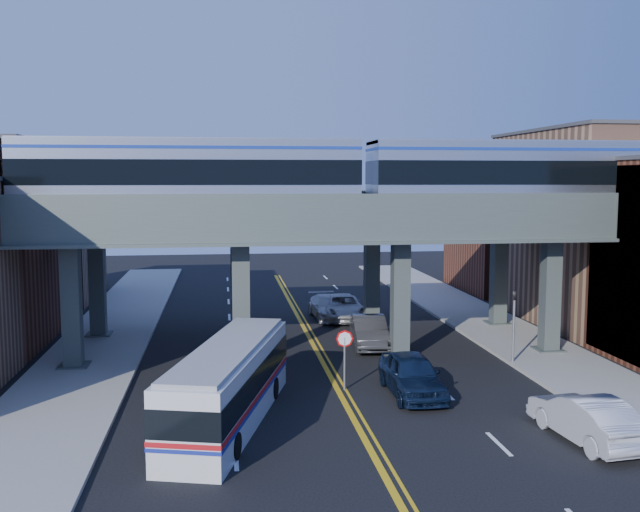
{
  "coord_description": "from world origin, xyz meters",
  "views": [
    {
      "loc": [
        -4.8,
        -26.63,
        9.1
      ],
      "look_at": [
        -0.26,
        6.76,
        5.43
      ],
      "focal_mm": 40.0,
      "sensor_mm": 36.0,
      "label": 1
    }
  ],
  "objects_px": {
    "car_lane_b": "(369,332)",
    "car_lane_d": "(328,307)",
    "car_lane_a": "(412,375)",
    "transit_bus": "(229,385)",
    "car_parked_curb": "(586,418)",
    "traffic_signal": "(514,319)",
    "transit_train": "(190,173)",
    "car_lane_c": "(342,307)",
    "stop_sign": "(345,350)"
  },
  "relations": [
    {
      "from": "car_lane_b",
      "to": "car_lane_d",
      "type": "relative_size",
      "value": 0.99
    },
    {
      "from": "car_lane_a",
      "to": "transit_bus",
      "type": "bearing_deg",
      "value": -163.0
    },
    {
      "from": "car_parked_curb",
      "to": "traffic_signal",
      "type": "bearing_deg",
      "value": -105.29
    },
    {
      "from": "transit_train",
      "to": "car_lane_b",
      "type": "xyz_separation_m",
      "value": [
        9.31,
        2.63,
        -8.54
      ]
    },
    {
      "from": "transit_train",
      "to": "car_lane_d",
      "type": "height_order",
      "value": "transit_train"
    },
    {
      "from": "car_lane_c",
      "to": "transit_train",
      "type": "bearing_deg",
      "value": -130.1
    },
    {
      "from": "stop_sign",
      "to": "car_lane_a",
      "type": "xyz_separation_m",
      "value": [
        2.7,
        -1.13,
        -0.88
      ]
    },
    {
      "from": "transit_bus",
      "to": "car_lane_b",
      "type": "distance_m",
      "value": 13.53
    },
    {
      "from": "stop_sign",
      "to": "car_lane_a",
      "type": "distance_m",
      "value": 3.05
    },
    {
      "from": "car_lane_a",
      "to": "transit_train",
      "type": "bearing_deg",
      "value": 146.48
    },
    {
      "from": "traffic_signal",
      "to": "car_lane_a",
      "type": "bearing_deg",
      "value": -146.34
    },
    {
      "from": "transit_train",
      "to": "car_lane_d",
      "type": "distance_m",
      "value": 16.1
    },
    {
      "from": "car_lane_c",
      "to": "car_parked_curb",
      "type": "height_order",
      "value": "car_parked_curb"
    },
    {
      "from": "traffic_signal",
      "to": "car_lane_b",
      "type": "distance_m",
      "value": 7.91
    },
    {
      "from": "stop_sign",
      "to": "car_lane_d",
      "type": "bearing_deg",
      "value": 84.1
    },
    {
      "from": "car_lane_a",
      "to": "car_lane_c",
      "type": "height_order",
      "value": "car_lane_a"
    },
    {
      "from": "transit_train",
      "to": "car_lane_a",
      "type": "height_order",
      "value": "transit_train"
    },
    {
      "from": "car_lane_c",
      "to": "car_parked_curb",
      "type": "xyz_separation_m",
      "value": [
        4.8,
        -22.57,
        0.05
      ]
    },
    {
      "from": "transit_train",
      "to": "car_lane_a",
      "type": "xyz_separation_m",
      "value": [
        9.34,
        -6.13,
        -8.49
      ]
    },
    {
      "from": "transit_train",
      "to": "traffic_signal",
      "type": "xyz_separation_m",
      "value": [
        15.54,
        -2.0,
        -7.07
      ]
    },
    {
      "from": "stop_sign",
      "to": "traffic_signal",
      "type": "bearing_deg",
      "value": 18.63
    },
    {
      "from": "car_lane_b",
      "to": "car_parked_curb",
      "type": "relative_size",
      "value": 1.0
    },
    {
      "from": "car_lane_b",
      "to": "car_lane_d",
      "type": "bearing_deg",
      "value": 102.41
    },
    {
      "from": "transit_train",
      "to": "transit_bus",
      "type": "xyz_separation_m",
      "value": [
        1.66,
        -8.51,
        -7.94
      ]
    },
    {
      "from": "stop_sign",
      "to": "car_lane_c",
      "type": "relative_size",
      "value": 0.47
    },
    {
      "from": "transit_train",
      "to": "car_parked_curb",
      "type": "distance_m",
      "value": 20.35
    },
    {
      "from": "car_lane_b",
      "to": "car_parked_curb",
      "type": "bearing_deg",
      "value": -67.34
    },
    {
      "from": "car_lane_c",
      "to": "car_lane_b",
      "type": "bearing_deg",
      "value": -87.79
    },
    {
      "from": "car_lane_b",
      "to": "traffic_signal",
      "type": "bearing_deg",
      "value": -31.43
    },
    {
      "from": "car_lane_d",
      "to": "car_parked_curb",
      "type": "bearing_deg",
      "value": -79.67
    },
    {
      "from": "transit_bus",
      "to": "car_parked_curb",
      "type": "distance_m",
      "value": 12.82
    },
    {
      "from": "car_lane_a",
      "to": "car_parked_curb",
      "type": "xyz_separation_m",
      "value": [
        4.61,
        -5.97,
        -0.05
      ]
    },
    {
      "from": "traffic_signal",
      "to": "car_lane_d",
      "type": "relative_size",
      "value": 0.8
    },
    {
      "from": "transit_bus",
      "to": "car_lane_d",
      "type": "distance_m",
      "value": 20.4
    },
    {
      "from": "car_lane_a",
      "to": "car_lane_b",
      "type": "height_order",
      "value": "car_lane_a"
    },
    {
      "from": "traffic_signal",
      "to": "car_lane_a",
      "type": "distance_m",
      "value": 7.59
    },
    {
      "from": "stop_sign",
      "to": "car_parked_curb",
      "type": "xyz_separation_m",
      "value": [
        7.31,
        -7.1,
        -0.93
      ]
    },
    {
      "from": "transit_train",
      "to": "car_lane_b",
      "type": "height_order",
      "value": "transit_train"
    },
    {
      "from": "car_lane_a",
      "to": "traffic_signal",
      "type": "bearing_deg",
      "value": 33.43
    },
    {
      "from": "stop_sign",
      "to": "car_lane_b",
      "type": "distance_m",
      "value": 8.14
    },
    {
      "from": "traffic_signal",
      "to": "car_lane_c",
      "type": "distance_m",
      "value": 14.09
    },
    {
      "from": "car_lane_a",
      "to": "car_parked_curb",
      "type": "height_order",
      "value": "car_lane_a"
    },
    {
      "from": "transit_train",
      "to": "car_lane_d",
      "type": "xyz_separation_m",
      "value": [
        8.27,
        10.77,
        -8.63
      ]
    },
    {
      "from": "stop_sign",
      "to": "car_lane_d",
      "type": "height_order",
      "value": "stop_sign"
    },
    {
      "from": "car_lane_b",
      "to": "car_lane_d",
      "type": "height_order",
      "value": "car_lane_b"
    },
    {
      "from": "transit_train",
      "to": "stop_sign",
      "type": "relative_size",
      "value": 18.93
    },
    {
      "from": "stop_sign",
      "to": "car_lane_c",
      "type": "distance_m",
      "value": 15.7
    },
    {
      "from": "car_lane_a",
      "to": "car_lane_b",
      "type": "relative_size",
      "value": 1.02
    },
    {
      "from": "car_lane_d",
      "to": "transit_train",
      "type": "bearing_deg",
      "value": -131.13
    },
    {
      "from": "transit_train",
      "to": "stop_sign",
      "type": "xyz_separation_m",
      "value": [
        6.64,
        -5.0,
        -7.61
      ]
    }
  ]
}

